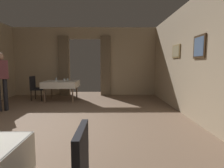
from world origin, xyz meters
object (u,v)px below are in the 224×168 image
at_px(dining_table_mid, 61,83).
at_px(person_waiter_by_doorway, 1,77).
at_px(chair_mid_left, 36,87).
at_px(glass_mid_b, 64,80).
at_px(glass_mid_c, 68,79).
at_px(glass_mid_a, 56,79).
at_px(plate_mid_d, 55,81).

xyz_separation_m(dining_table_mid, person_waiter_by_doorway, (-1.34, -1.50, 0.36)).
bearing_deg(chair_mid_left, glass_mid_b, -4.81).
bearing_deg(glass_mid_c, chair_mid_left, -170.42).
xyz_separation_m(dining_table_mid, glass_mid_a, (-0.25, 0.23, 0.15)).
relative_size(glass_mid_a, glass_mid_c, 1.38).
relative_size(glass_mid_b, person_waiter_by_doorway, 0.05).
height_order(dining_table_mid, glass_mid_b, glass_mid_b).
relative_size(chair_mid_left, glass_mid_a, 8.13).
height_order(glass_mid_b, person_waiter_by_doorway, person_waiter_by_doorway).
bearing_deg(dining_table_mid, glass_mid_c, 59.74).
bearing_deg(person_waiter_by_doorway, plate_mid_d, 49.33).
height_order(glass_mid_a, glass_mid_b, glass_mid_a).
bearing_deg(glass_mid_b, glass_mid_c, 80.37).
height_order(glass_mid_a, glass_mid_c, glass_mid_a).
bearing_deg(glass_mid_c, glass_mid_b, -99.63).
bearing_deg(glass_mid_a, person_waiter_by_doorway, -122.20).
xyz_separation_m(glass_mid_b, plate_mid_d, (-0.31, -0.15, -0.04)).
xyz_separation_m(chair_mid_left, glass_mid_a, (0.75, 0.14, 0.29)).
relative_size(dining_table_mid, glass_mid_b, 13.28).
height_order(glass_mid_b, plate_mid_d, glass_mid_b).
height_order(dining_table_mid, person_waiter_by_doorway, person_waiter_by_doorway).
distance_m(plate_mid_d, person_waiter_by_doorway, 1.80).
bearing_deg(person_waiter_by_doorway, glass_mid_a, 57.80).
distance_m(dining_table_mid, chair_mid_left, 1.02).
distance_m(dining_table_mid, person_waiter_by_doorway, 2.04).
bearing_deg(chair_mid_left, plate_mid_d, -16.63).
distance_m(glass_mid_c, person_waiter_by_doorway, 2.36).
distance_m(glass_mid_a, glass_mid_c, 0.43).
height_order(chair_mid_left, person_waiter_by_doorway, person_waiter_by_doorway).
bearing_deg(glass_mid_b, dining_table_mid, -178.79).
bearing_deg(dining_table_mid, plate_mid_d, -141.29).
relative_size(glass_mid_b, plate_mid_d, 0.41).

